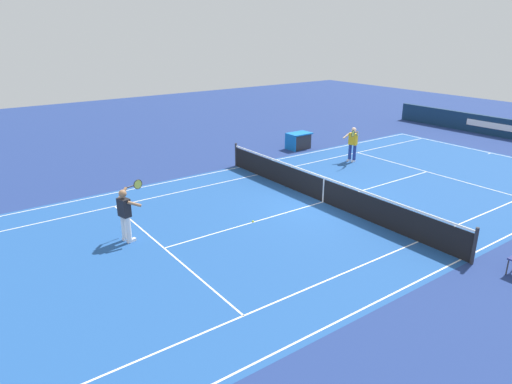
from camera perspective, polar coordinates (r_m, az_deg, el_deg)
name	(u,v)px	position (r m, az deg, el deg)	size (l,w,h in m)	color
ground_plane	(323,202)	(17.05, 8.38, -1.24)	(60.00, 60.00, 0.00)	navy
court_slab	(323,202)	(17.05, 8.38, -1.24)	(24.20, 11.40, 0.00)	#1E4C93
court_line_markings	(323,202)	(17.05, 8.38, -1.23)	(23.85, 11.05, 0.01)	white
tennis_net	(324,189)	(16.88, 8.46, 0.32)	(0.10, 11.70, 1.08)	#2D2D33
tennis_player_near	(125,212)	(14.03, -16.02, -2.47)	(1.00, 0.86, 1.70)	white
tennis_player_far	(353,143)	(22.28, 12.01, 6.07)	(0.97, 0.88, 1.70)	navy
tennis_ball	(253,221)	(15.13, -0.38, -3.68)	(0.07, 0.07, 0.07)	#CCE01E
equipment_cart_tarped	(299,141)	(24.40, 5.35, 6.41)	(1.25, 0.84, 0.85)	#2D2D33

